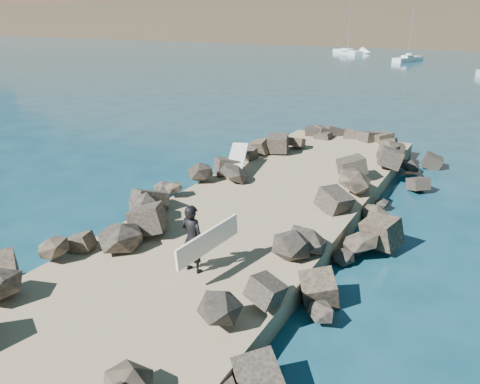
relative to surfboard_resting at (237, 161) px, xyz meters
The scene contains 8 objects.
ground 3.97m from the surfboard_resting, 51.93° to the right, with size 800.00×800.00×0.00m, color #0F384C.
jetty 5.59m from the surfboard_resting, 64.78° to the right, with size 6.00×26.00×0.60m, color #8C7759.
riprap_left 4.58m from the surfboard_resting, 96.79° to the right, with size 2.60×22.00×1.00m, color black.
riprap_right 6.96m from the surfboard_resting, 40.63° to the right, with size 2.60×22.00×1.00m, color black.
surfboard_resting is the anchor object (origin of this frame).
surfer_with_board 7.82m from the surfboard_resting, 68.14° to the right, with size 0.98×2.13×1.73m.
sailboat_b 59.26m from the surfboard_resting, 94.00° to the left, with size 3.48×6.59×7.88m.
sailboat_e 70.95m from the surfboard_resting, 103.28° to the left, with size 6.51×5.97×8.72m.
Camera 1 is at (6.35, -12.49, 6.48)m, focal length 35.00 mm.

